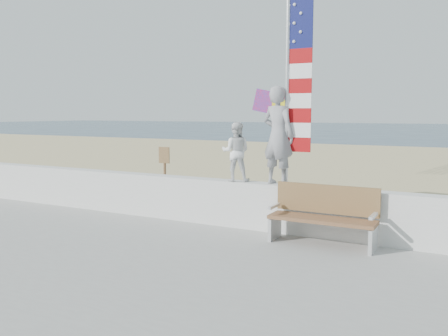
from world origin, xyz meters
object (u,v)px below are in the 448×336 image
Objects in this scene: bench at (323,215)px; child at (236,152)px; flag at (294,81)px; adult at (278,136)px.

child is at bearing 166.58° from bench.
flag reaches higher than bench.
adult is 1.04m from flag.
child is at bearing 15.88° from adult.
child is 0.33× the size of flag.
flag is at bearing 148.25° from bench.
adult reaches higher than bench.
child is at bearing 179.99° from flag.
flag is (0.29, -0.00, 1.00)m from adult.
flag reaches higher than adult.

